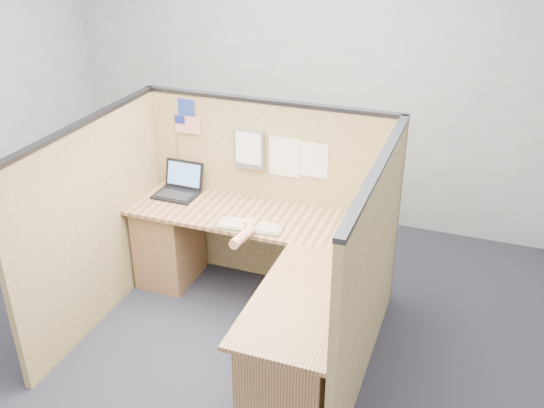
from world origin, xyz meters
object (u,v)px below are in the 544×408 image
at_px(mouse, 251,225).
at_px(laptop, 179,186).
at_px(l_desk, 258,285).
at_px(keyboard, 250,226).

bearing_deg(mouse, laptop, 156.25).
bearing_deg(laptop, mouse, -22.91).
xyz_separation_m(l_desk, keyboard, (-0.13, 0.19, 0.35)).
distance_m(keyboard, mouse, 0.02).
xyz_separation_m(keyboard, mouse, (0.01, 0.01, 0.01)).
height_order(laptop, keyboard, laptop).
height_order(l_desk, laptop, laptop).
distance_m(l_desk, keyboard, 0.42).
height_order(l_desk, keyboard, keyboard).
xyz_separation_m(laptop, keyboard, (0.75, -0.35, -0.04)).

